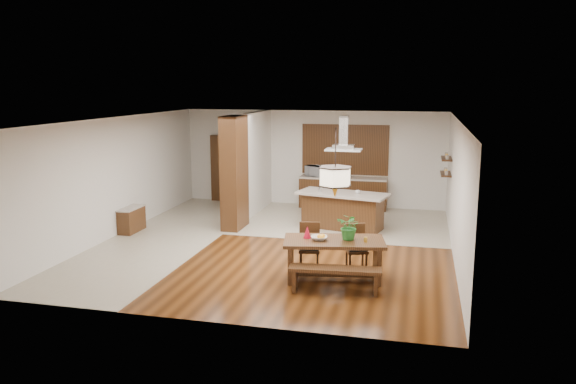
% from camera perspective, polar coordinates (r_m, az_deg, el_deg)
% --- Properties ---
extents(room_shell, '(9.00, 9.04, 2.92)m').
position_cam_1_polar(room_shell, '(12.78, -1.31, 3.64)').
color(room_shell, '#3A1D0A').
rests_on(room_shell, ground).
extents(tile_hallway, '(2.50, 9.00, 0.01)m').
position_cam_1_polar(tile_hallway, '(14.12, -12.16, -4.42)').
color(tile_hallway, '#B6AC97').
rests_on(tile_hallway, ground).
extents(tile_kitchen, '(5.50, 4.00, 0.01)m').
position_cam_1_polar(tile_kitchen, '(15.34, 5.64, -3.01)').
color(tile_kitchen, '#B6AC97').
rests_on(tile_kitchen, ground).
extents(soffit_band, '(8.00, 9.00, 0.02)m').
position_cam_1_polar(soffit_band, '(12.70, -1.33, 7.32)').
color(soffit_band, '#3A200E').
rests_on(soffit_band, room_shell).
extents(partition_pier, '(0.45, 1.00, 2.90)m').
position_cam_1_polar(partition_pier, '(14.41, -5.48, 1.95)').
color(partition_pier, black).
rests_on(partition_pier, ground).
extents(partition_stub, '(0.18, 2.40, 2.90)m').
position_cam_1_polar(partition_stub, '(16.39, -3.10, 3.07)').
color(partition_stub, silver).
rests_on(partition_stub, ground).
extents(hallway_console, '(0.37, 0.88, 0.63)m').
position_cam_1_polar(hallway_console, '(14.70, -15.61, -2.73)').
color(hallway_console, black).
rests_on(hallway_console, ground).
extents(hallway_doorway, '(1.10, 0.20, 2.10)m').
position_cam_1_polar(hallway_doorway, '(17.88, -6.09, 2.38)').
color(hallway_doorway, black).
rests_on(hallway_doorway, ground).
extents(rear_counter, '(2.60, 0.62, 0.95)m').
position_cam_1_polar(rear_counter, '(16.91, 5.62, -0.07)').
color(rear_counter, black).
rests_on(rear_counter, ground).
extents(kitchen_window, '(2.60, 0.08, 1.50)m').
position_cam_1_polar(kitchen_window, '(16.98, 5.82, 4.32)').
color(kitchen_window, olive).
rests_on(kitchen_window, room_shell).
extents(shelf_lower, '(0.26, 0.90, 0.04)m').
position_cam_1_polar(shelf_lower, '(15.05, 15.73, 1.78)').
color(shelf_lower, black).
rests_on(shelf_lower, room_shell).
extents(shelf_upper, '(0.26, 0.90, 0.04)m').
position_cam_1_polar(shelf_upper, '(14.99, 15.81, 3.29)').
color(shelf_upper, black).
rests_on(shelf_upper, room_shell).
extents(dining_table, '(2.03, 1.28, 0.79)m').
position_cam_1_polar(dining_table, '(10.72, 4.69, -5.93)').
color(dining_table, black).
rests_on(dining_table, ground).
extents(dining_bench, '(1.68, 0.52, 0.46)m').
position_cam_1_polar(dining_bench, '(10.18, 4.79, -8.91)').
color(dining_bench, black).
rests_on(dining_bench, ground).
extents(dining_chair_left, '(0.48, 0.48, 0.94)m').
position_cam_1_polar(dining_chair_left, '(11.30, 2.18, -5.60)').
color(dining_chair_left, black).
rests_on(dining_chair_left, ground).
extents(dining_chair_right, '(0.52, 0.52, 0.92)m').
position_cam_1_polar(dining_chair_right, '(11.34, 6.98, -5.66)').
color(dining_chair_right, black).
rests_on(dining_chair_right, ground).
extents(pendant_lantern, '(0.64, 0.64, 1.31)m').
position_cam_1_polar(pendant_lantern, '(10.37, 4.84, 2.92)').
color(pendant_lantern, beige).
rests_on(pendant_lantern, room_shell).
extents(foliage_plant, '(0.58, 0.55, 0.51)m').
position_cam_1_polar(foliage_plant, '(10.63, 6.29, -3.52)').
color(foliage_plant, '#257129').
rests_on(foliage_plant, dining_table).
extents(fruit_bowl, '(0.35, 0.35, 0.07)m').
position_cam_1_polar(fruit_bowl, '(10.62, 3.18, -4.69)').
color(fruit_bowl, beige).
rests_on(fruit_bowl, dining_table).
extents(napkin_cone, '(0.19, 0.19, 0.23)m').
position_cam_1_polar(napkin_cone, '(10.72, 1.96, -4.09)').
color(napkin_cone, red).
rests_on(napkin_cone, dining_table).
extents(gold_ornament, '(0.09, 0.09, 0.09)m').
position_cam_1_polar(gold_ornament, '(10.57, 7.89, -4.81)').
color(gold_ornament, gold).
rests_on(gold_ornament, dining_table).
extents(kitchen_island, '(2.46, 1.48, 0.95)m').
position_cam_1_polar(kitchen_island, '(14.52, 5.56, -1.84)').
color(kitchen_island, black).
rests_on(kitchen_island, ground).
extents(range_hood, '(0.90, 0.55, 0.87)m').
position_cam_1_polar(range_hood, '(14.23, 5.71, 5.96)').
color(range_hood, silver).
rests_on(range_hood, room_shell).
extents(island_cup, '(0.13, 0.13, 0.09)m').
position_cam_1_polar(island_cup, '(14.31, 7.09, 0.00)').
color(island_cup, silver).
rests_on(island_cup, kitchen_island).
extents(microwave, '(0.68, 0.58, 0.32)m').
position_cam_1_polar(microwave, '(16.90, 2.85, 2.14)').
color(microwave, '#B1B2B8').
rests_on(microwave, rear_counter).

